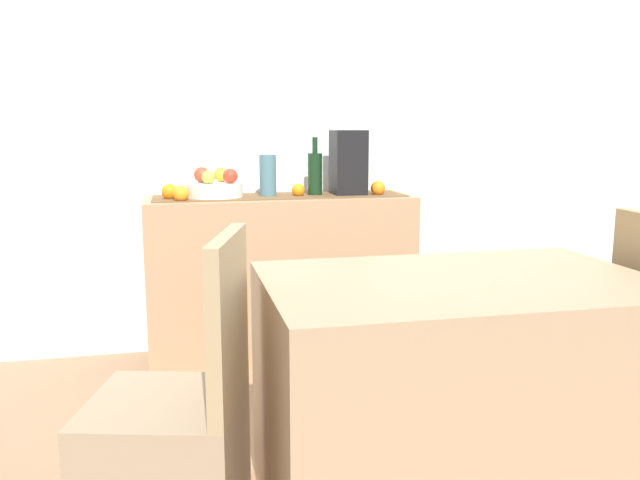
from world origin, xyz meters
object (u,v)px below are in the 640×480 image
Objects in this scene: fruit_bowl at (215,190)px; dining_table at (456,399)px; ceramic_vase at (268,176)px; sideboard_console at (281,278)px; coffee_maker at (348,163)px; chair_near_window at (172,463)px; wine_bottle at (315,173)px.

dining_table is (0.61, -1.46, -0.50)m from fruit_bowl.
ceramic_vase is at bearing 0.00° from fruit_bowl.
sideboard_console is 4.88× the size of fruit_bowl.
coffee_maker is (0.67, 0.00, 0.12)m from fruit_bowl.
chair_near_window reaches higher than sideboard_console.
coffee_maker is 0.29× the size of dining_table.
chair_near_window is at bearing -110.23° from sideboard_console.
fruit_bowl is 0.83× the size of coffee_maker.
coffee_maker is at bearing 0.00° from fruit_bowl.
ceramic_vase is at bearing 71.91° from chair_near_window.
ceramic_vase reaches higher than chair_near_window.
ceramic_vase is 1.68m from chair_near_window.
chair_near_window is (-0.83, -0.00, -0.10)m from dining_table.
ceramic_vase is (-0.06, 0.00, 0.52)m from sideboard_console.
sideboard_console is at bearing 0.00° from ceramic_vase.
ceramic_vase reaches higher than dining_table.
fruit_bowl is at bearing 180.00° from ceramic_vase.
fruit_bowl is at bearing 180.00° from wine_bottle.
wine_bottle is 1.41× the size of ceramic_vase.
dining_table is at bearing 0.29° from chair_near_window.
sideboard_console is 0.56m from fruit_bowl.
sideboard_console is 6.35× the size of ceramic_vase.
wine_bottle reaches higher than chair_near_window.
ceramic_vase is 0.23× the size of chair_near_window.
ceramic_vase is (-0.41, 0.00, -0.06)m from coffee_maker.
fruit_bowl is (-0.32, 0.00, 0.46)m from sideboard_console.
sideboard_console is 1.49m from dining_table.
sideboard_console is 0.56m from wine_bottle.
fruit_bowl reaches higher than chair_near_window.
fruit_bowl is 0.30× the size of chair_near_window.
dining_table is at bearing -78.83° from sideboard_console.
coffee_maker reaches higher than ceramic_vase.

